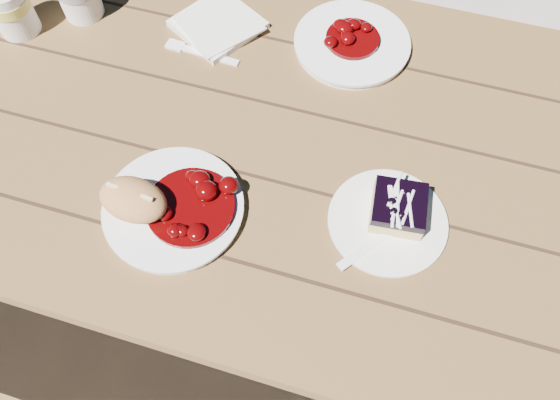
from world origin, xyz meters
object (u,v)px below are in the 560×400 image
(bread_roll, at_px, (133,200))
(second_plate, at_px, (352,44))
(picnic_table, at_px, (163,157))
(dessert_plate, at_px, (387,222))
(blueberry_cake, at_px, (398,208))
(main_plate, at_px, (174,209))
(second_cup, at_px, (11,10))

(bread_roll, distance_m, second_plate, 0.54)
(picnic_table, height_order, second_plate, second_plate)
(picnic_table, relative_size, bread_roll, 17.26)
(dessert_plate, relative_size, second_plate, 0.85)
(blueberry_cake, bearing_deg, second_plate, 108.20)
(main_plate, height_order, second_cup, second_cup)
(bread_roll, bearing_deg, dessert_plate, 13.87)
(dessert_plate, bearing_deg, picnic_table, 167.68)
(picnic_table, distance_m, blueberry_cake, 0.53)
(main_plate, distance_m, second_plate, 0.49)
(blueberry_cake, relative_size, second_plate, 0.41)
(bread_roll, bearing_deg, second_cup, 141.38)
(dessert_plate, height_order, second_cup, second_cup)
(bread_roll, height_order, dessert_plate, bread_roll)
(bread_roll, xyz_separation_m, blueberry_cake, (0.41, 0.11, -0.01))
(second_plate, distance_m, second_cup, 0.68)
(bread_roll, relative_size, dessert_plate, 0.60)
(picnic_table, relative_size, dessert_plate, 10.41)
(picnic_table, xyz_separation_m, dessert_plate, (0.48, -0.10, 0.17))
(picnic_table, height_order, dessert_plate, dessert_plate)
(second_cup, bearing_deg, blueberry_cake, -14.27)
(blueberry_cake, bearing_deg, main_plate, -170.79)
(bread_roll, relative_size, second_cup, 1.16)
(dessert_plate, height_order, second_plate, second_plate)
(main_plate, height_order, blueberry_cake, blueberry_cake)
(second_plate, height_order, second_cup, second_cup)
(second_plate, relative_size, second_cup, 2.26)
(bread_roll, height_order, blueberry_cake, bread_roll)
(second_plate, bearing_deg, dessert_plate, -68.41)
(main_plate, bearing_deg, dessert_plate, 12.88)
(picnic_table, height_order, second_cup, second_cup)
(dessert_plate, xyz_separation_m, second_plate, (-0.15, 0.37, 0.00))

